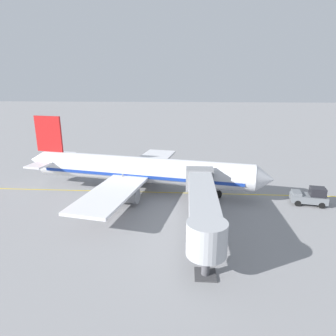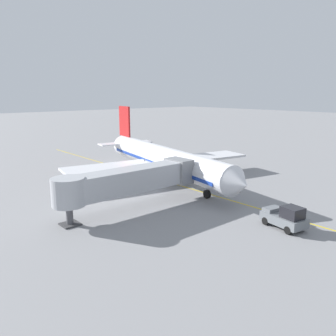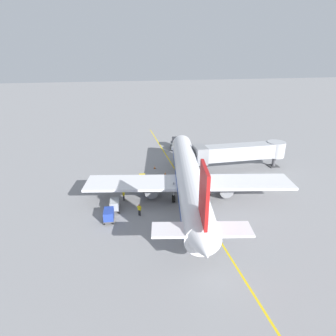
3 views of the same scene
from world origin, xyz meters
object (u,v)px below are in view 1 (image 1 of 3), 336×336
object	(u,v)px
pushback_tractor	(310,197)
jet_bridge	(202,203)
baggage_tug_lead	(157,175)
parked_airliner	(140,170)
ground_crew_loader	(125,169)
safety_cone_nose_right	(200,186)
baggage_cart_front	(139,164)
baggage_cart_second_in_train	(126,163)
safety_cone_nose_left	(220,183)
ground_crew_wing_walker	(152,167)
baggage_tug_trailing	(181,174)

from	to	relation	value
pushback_tractor	jet_bridge	bearing A→B (deg)	-59.37
baggage_tug_lead	parked_airliner	bearing A→B (deg)	-18.52
baggage_tug_lead	ground_crew_loader	bearing A→B (deg)	-110.30
ground_crew_loader	safety_cone_nose_right	xyz separation A→B (m)	(6.16, 12.86, -0.66)
baggage_cart_front	parked_airliner	bearing A→B (deg)	10.06
baggage_cart_second_in_train	safety_cone_nose_left	world-z (taller)	baggage_cart_second_in_train
ground_crew_wing_walker	safety_cone_nose_left	xyz separation A→B (m)	(6.52, 11.42, -0.66)
baggage_cart_second_in_train	ground_crew_loader	size ratio (longest dim) A/B	1.74
parked_airliner	jet_bridge	bearing A→B (deg)	34.79
parked_airliner	baggage_tug_lead	size ratio (longest dim) A/B	14.06
pushback_tractor	ground_crew_loader	xyz separation A→B (m)	(-11.52, -27.10, -0.15)
parked_airliner	ground_crew_wing_walker	bearing A→B (deg)	175.73
baggage_cart_front	ground_crew_loader	world-z (taller)	ground_crew_loader
baggage_tug_lead	safety_cone_nose_left	distance (m)	10.56
safety_cone_nose_right	ground_crew_loader	bearing A→B (deg)	-115.59
pushback_tractor	baggage_tug_trailing	size ratio (longest dim) A/B	1.82
pushback_tractor	baggage_cart_second_in_train	bearing A→B (deg)	-119.33
baggage_tug_lead	baggage_cart_front	distance (m)	6.59
parked_airliner	baggage_cart_second_in_train	world-z (taller)	parked_airliner
jet_bridge	baggage_cart_second_in_train	world-z (taller)	jet_bridge
baggage_tug_lead	baggage_cart_front	size ratio (longest dim) A/B	0.90
jet_bridge	baggage_tug_trailing	bearing A→B (deg)	-171.87
pushback_tractor	baggage_tug_trailing	xyz separation A→B (m)	(-9.84, -17.23, -0.39)
baggage_tug_trailing	parked_airliner	bearing A→B (deg)	-43.45
ground_crew_wing_walker	baggage_tug_lead	bearing A→B (deg)	16.92
baggage_tug_lead	ground_crew_wing_walker	bearing A→B (deg)	-163.08
baggage_cart_front	safety_cone_nose_right	distance (m)	14.30
parked_airliner	baggage_cart_second_in_train	bearing A→B (deg)	-159.24
safety_cone_nose_right	jet_bridge	bearing A→B (deg)	-1.43
parked_airliner	baggage_tug_lead	distance (m)	6.51
jet_bridge	pushback_tractor	size ratio (longest dim) A/B	3.73
baggage_tug_lead	ground_crew_wing_walker	xyz separation A→B (m)	(-3.92, -1.19, 0.24)
pushback_tractor	baggage_tug_trailing	world-z (taller)	pushback_tractor
parked_airliner	safety_cone_nose_right	bearing A→B (deg)	101.06
ground_crew_wing_walker	parked_airliner	bearing A→B (deg)	-4.27
baggage_cart_second_in_train	ground_crew_loader	xyz separation A→B (m)	(4.00, 0.52, 0.00)
baggage_cart_second_in_train	baggage_cart_front	bearing A→B (deg)	71.60
baggage_cart_second_in_train	baggage_tug_trailing	bearing A→B (deg)	61.34
baggage_tug_lead	baggage_cart_second_in_train	xyz separation A→B (m)	(-6.18, -6.42, 0.24)
ground_crew_wing_walker	safety_cone_nose_right	xyz separation A→B (m)	(7.90, 8.15, -0.66)
jet_bridge	pushback_tractor	world-z (taller)	jet_bridge
jet_bridge	ground_crew_wing_walker	world-z (taller)	jet_bridge
parked_airliner	pushback_tractor	distance (m)	23.49
baggage_tug_trailing	baggage_cart_front	bearing A→B (deg)	-121.63
parked_airliner	baggage_tug_lead	world-z (taller)	parked_airliner
parked_airliner	baggage_cart_front	world-z (taller)	parked_airliner
safety_cone_nose_right	baggage_tug_trailing	bearing A→B (deg)	-146.27
pushback_tractor	ground_crew_loader	size ratio (longest dim) A/B	2.79
safety_cone_nose_left	baggage_tug_trailing	bearing A→B (deg)	-116.36
baggage_cart_second_in_train	jet_bridge	bearing A→B (deg)	28.34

